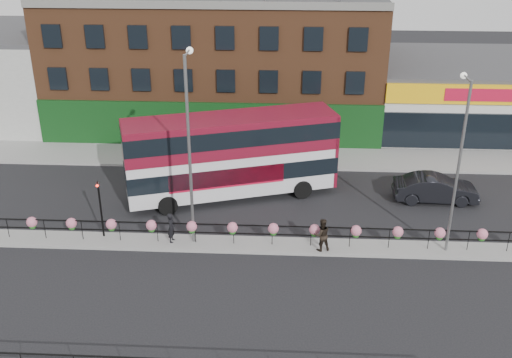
# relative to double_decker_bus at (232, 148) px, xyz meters

# --- Properties ---
(ground) EXTENTS (120.00, 120.00, 0.00)m
(ground) POSITION_rel_double_decker_bus_xyz_m (1.60, -5.91, -3.12)
(ground) COLOR black
(ground) RESTS_ON ground
(north_pavement) EXTENTS (60.00, 4.00, 0.15)m
(north_pavement) POSITION_rel_double_decker_bus_xyz_m (1.60, 6.09, -3.05)
(north_pavement) COLOR gray
(north_pavement) RESTS_ON ground
(median) EXTENTS (60.00, 1.60, 0.15)m
(median) POSITION_rel_double_decker_bus_xyz_m (1.60, -5.91, -3.05)
(median) COLOR gray
(median) RESTS_ON ground
(brick_building) EXTENTS (25.00, 12.21, 10.30)m
(brick_building) POSITION_rel_double_decker_bus_xyz_m (-2.40, 14.04, 2.00)
(brick_building) COLOR brown
(brick_building) RESTS_ON ground
(supermarket) EXTENTS (15.00, 12.25, 5.30)m
(supermarket) POSITION_rel_double_decker_bus_xyz_m (17.60, 13.99, -0.48)
(supermarket) COLOR silver
(supermarket) RESTS_ON ground
(median_railing) EXTENTS (30.04, 0.56, 1.23)m
(median_railing) POSITION_rel_double_decker_bus_xyz_m (1.60, -5.91, -2.08)
(median_railing) COLOR black
(median_railing) RESTS_ON median
(double_decker_bus) EXTENTS (12.85, 6.69, 5.09)m
(double_decker_bus) POSITION_rel_double_decker_bus_xyz_m (0.00, 0.00, 0.00)
(double_decker_bus) COLOR silver
(double_decker_bus) RESTS_ON ground
(car) EXTENTS (1.87, 4.99, 1.63)m
(car) POSITION_rel_double_decker_bus_xyz_m (12.20, -0.04, -2.31)
(car) COLOR black
(car) RESTS_ON ground
(pedestrian_a) EXTENTS (0.68, 0.51, 1.63)m
(pedestrian_a) POSITION_rel_double_decker_bus_xyz_m (-2.66, -5.87, -2.16)
(pedestrian_a) COLOR black
(pedestrian_a) RESTS_ON median
(pedestrian_b) EXTENTS (1.23, 1.14, 1.77)m
(pedestrian_b) POSITION_rel_double_decker_bus_xyz_m (5.12, -6.31, -2.09)
(pedestrian_b) COLOR black
(pedestrian_b) RESTS_ON median
(lamp_column_west) EXTENTS (0.36, 1.74, 9.90)m
(lamp_column_west) POSITION_rel_double_decker_bus_xyz_m (-1.53, -5.53, 2.89)
(lamp_column_west) COLOR slate
(lamp_column_west) RESTS_ON median
(lamp_column_east) EXTENTS (0.32, 1.57, 8.93)m
(lamp_column_east) POSITION_rel_double_decker_bus_xyz_m (11.51, -5.76, 2.32)
(lamp_column_east) COLOR slate
(lamp_column_east) RESTS_ON median
(traffic_light_median) EXTENTS (0.15, 0.28, 3.65)m
(traffic_light_median) POSITION_rel_double_decker_bus_xyz_m (-6.40, -5.52, -0.66)
(traffic_light_median) COLOR black
(traffic_light_median) RESTS_ON median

